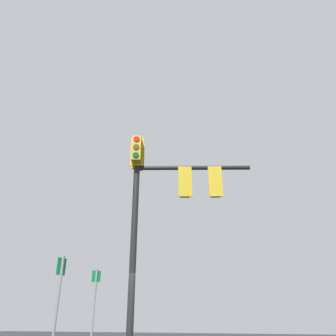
{
  "coord_description": "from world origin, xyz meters",
  "views": [
    {
      "loc": [
        -3.39,
        8.76,
        1.27
      ],
      "look_at": [
        -0.5,
        -0.71,
        5.87
      ],
      "focal_mm": 35.13,
      "sensor_mm": 36.0,
      "label": 1
    }
  ],
  "objects": [
    {
      "name": "route_sign_primary",
      "position": [
        1.73,
        1.28,
        1.64
      ],
      "size": [
        0.13,
        0.25,
        2.78
      ],
      "color": "slate",
      "rests_on": "ground"
    },
    {
      "name": "signal_mast_assembly",
      "position": [
        -0.22,
        -0.63,
        4.97
      ],
      "size": [
        3.89,
        1.61,
        6.94
      ],
      "color": "black",
      "rests_on": "ground"
    },
    {
      "name": "route_sign_secondary",
      "position": [
        1.96,
        -0.99,
        1.61
      ],
      "size": [
        0.24,
        0.19,
        2.76
      ],
      "color": "slate",
      "rests_on": "ground"
    }
  ]
}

